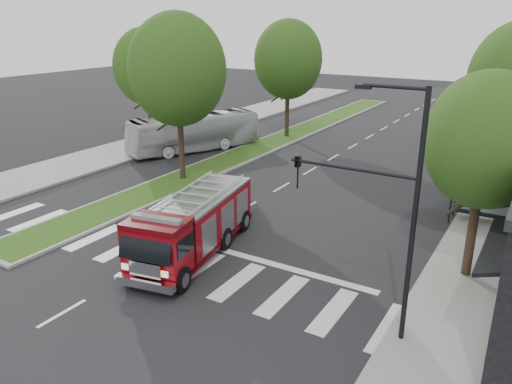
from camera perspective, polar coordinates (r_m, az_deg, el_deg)
ground at (r=23.97m, az=-6.23°, el=-4.70°), size 140.00×140.00×0.00m
sidewalk_left at (r=40.25m, az=-14.17°, el=4.84°), size 5.00×80.00×0.15m
median at (r=41.44m, az=2.22°, el=5.82°), size 3.00×50.00×0.15m
bus_shelter at (r=26.65m, az=24.87°, el=0.74°), size 3.20×1.60×2.61m
tree_right_near at (r=19.83m, az=24.80°, el=5.32°), size 4.40×4.40×8.05m
tree_median_near at (r=30.50m, az=-8.96°, el=13.62°), size 5.80×5.80×10.16m
tree_median_far at (r=42.19m, az=3.70°, el=14.86°), size 5.60×5.60×9.72m
tree_left_mid at (r=40.32m, az=-12.32°, el=13.80°), size 5.20×5.20×9.16m
streetlight_right_near at (r=15.17m, az=14.58°, el=-0.69°), size 4.08×0.22×8.00m
streetlight_right_far at (r=37.78m, az=26.47°, el=9.34°), size 2.11×0.20×8.00m
fire_engine at (r=21.52m, az=-7.17°, el=-3.75°), size 3.77×8.29×2.77m
city_bus at (r=38.77m, az=-7.05°, el=6.84°), size 6.57×10.50×2.90m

